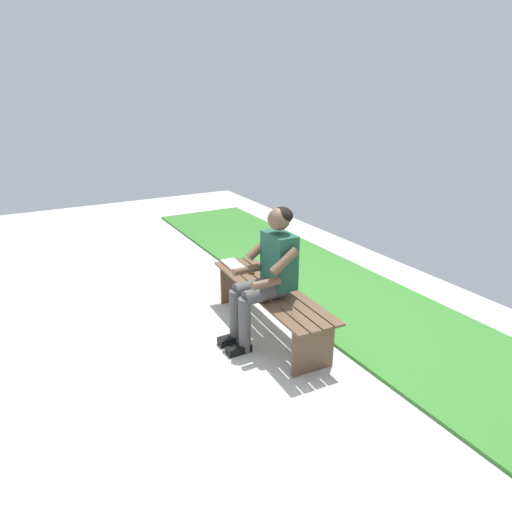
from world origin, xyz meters
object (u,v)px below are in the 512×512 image
at_px(bench_near, 270,298).
at_px(apple, 252,270).
at_px(person_seated, 267,271).
at_px(book_open, 234,266).

height_order(bench_near, apple, apple).
height_order(person_seated, apple, person_seated).
bearing_deg(book_open, bench_near, -173.27).
xyz_separation_m(bench_near, book_open, (0.66, 0.05, 0.11)).
bearing_deg(apple, book_open, 18.42).
distance_m(apple, book_open, 0.26).
relative_size(apple, book_open, 0.17).
height_order(bench_near, book_open, book_open).
distance_m(bench_near, book_open, 0.67).
relative_size(bench_near, apple, 24.56).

